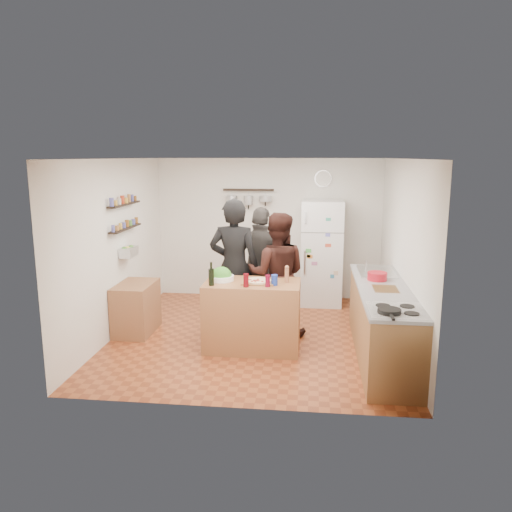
# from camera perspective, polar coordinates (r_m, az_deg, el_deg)

# --- Properties ---
(room_shell) EXTENTS (4.20, 4.20, 4.20)m
(room_shell) POSITION_cam_1_polar(r_m,az_deg,el_deg) (7.30, 0.25, 1.21)
(room_shell) COLOR brown
(room_shell) RESTS_ON ground
(prep_island) EXTENTS (1.25, 0.72, 0.91)m
(prep_island) POSITION_cam_1_polar(r_m,az_deg,el_deg) (6.67, -0.42, -6.80)
(prep_island) COLOR brown
(prep_island) RESTS_ON floor
(pizza_board) EXTENTS (0.42, 0.34, 0.02)m
(pizza_board) POSITION_cam_1_polar(r_m,az_deg,el_deg) (6.52, 0.25, -2.99)
(pizza_board) COLOR brown
(pizza_board) RESTS_ON prep_island
(pizza) EXTENTS (0.34, 0.34, 0.02)m
(pizza) POSITION_cam_1_polar(r_m,az_deg,el_deg) (6.51, 0.25, -2.83)
(pizza) COLOR beige
(pizza) RESTS_ON pizza_board
(salad_bowl) EXTENTS (0.34, 0.34, 0.07)m
(salad_bowl) POSITION_cam_1_polar(r_m,az_deg,el_deg) (6.65, -3.98, -2.52)
(salad_bowl) COLOR white
(salad_bowl) RESTS_ON prep_island
(wine_bottle) EXTENTS (0.07, 0.07, 0.22)m
(wine_bottle) POSITION_cam_1_polar(r_m,az_deg,el_deg) (6.39, -5.13, -2.43)
(wine_bottle) COLOR black
(wine_bottle) RESTS_ON prep_island
(wine_glass_near) EXTENTS (0.07, 0.07, 0.17)m
(wine_glass_near) POSITION_cam_1_polar(r_m,az_deg,el_deg) (6.30, -1.15, -2.80)
(wine_glass_near) COLOR #57070E
(wine_glass_near) RESTS_ON prep_island
(wine_glass_far) EXTENTS (0.06, 0.06, 0.15)m
(wine_glass_far) POSITION_cam_1_polar(r_m,az_deg,el_deg) (6.31, 1.34, -2.86)
(wine_glass_far) COLOR maroon
(wine_glass_far) RESTS_ON prep_island
(pepper_mill) EXTENTS (0.06, 0.06, 0.18)m
(pepper_mill) POSITION_cam_1_polar(r_m,az_deg,el_deg) (6.54, 3.54, -2.25)
(pepper_mill) COLOR #995F40
(pepper_mill) RESTS_ON prep_island
(salt_canister) EXTENTS (0.08, 0.08, 0.14)m
(salt_canister) POSITION_cam_1_polar(r_m,az_deg,el_deg) (6.38, 2.12, -2.76)
(salt_canister) COLOR navy
(salt_canister) RESTS_ON prep_island
(person_left) EXTENTS (0.73, 0.49, 1.96)m
(person_left) POSITION_cam_1_polar(r_m,az_deg,el_deg) (7.12, -2.50, -1.26)
(person_left) COLOR black
(person_left) RESTS_ON floor
(person_center) EXTENTS (0.87, 0.68, 1.77)m
(person_center) POSITION_cam_1_polar(r_m,az_deg,el_deg) (7.08, 2.40, -2.14)
(person_center) COLOR black
(person_center) RESTS_ON floor
(person_back) EXTENTS (1.13, 0.71, 1.80)m
(person_back) POSITION_cam_1_polar(r_m,az_deg,el_deg) (7.50, 0.65, -1.25)
(person_back) COLOR #2E2B29
(person_back) RESTS_ON floor
(counter_run) EXTENTS (0.63, 2.63, 0.90)m
(counter_run) POSITION_cam_1_polar(r_m,az_deg,el_deg) (6.61, 14.28, -7.40)
(counter_run) COLOR #9E7042
(counter_run) RESTS_ON floor
(stove_top) EXTENTS (0.60, 0.62, 0.02)m
(stove_top) POSITION_cam_1_polar(r_m,az_deg,el_deg) (5.57, 15.80, -6.03)
(stove_top) COLOR white
(stove_top) RESTS_ON counter_run
(skillet) EXTENTS (0.24, 0.24, 0.05)m
(skillet) POSITION_cam_1_polar(r_m,az_deg,el_deg) (5.43, 14.98, -6.09)
(skillet) COLOR black
(skillet) RESTS_ON stove_top
(sink) EXTENTS (0.50, 0.80, 0.03)m
(sink) POSITION_cam_1_polar(r_m,az_deg,el_deg) (7.29, 13.58, -1.80)
(sink) COLOR silver
(sink) RESTS_ON counter_run
(cutting_board) EXTENTS (0.30, 0.40, 0.02)m
(cutting_board) POSITION_cam_1_polar(r_m,az_deg,el_deg) (6.40, 14.57, -3.73)
(cutting_board) COLOR brown
(cutting_board) RESTS_ON counter_run
(red_bowl) EXTENTS (0.26, 0.26, 0.11)m
(red_bowl) POSITION_cam_1_polar(r_m,az_deg,el_deg) (6.79, 13.69, -2.26)
(red_bowl) COLOR red
(red_bowl) RESTS_ON counter_run
(fridge) EXTENTS (0.70, 0.68, 1.80)m
(fridge) POSITION_cam_1_polar(r_m,az_deg,el_deg) (8.66, 7.50, 0.37)
(fridge) COLOR white
(fridge) RESTS_ON floor
(wall_clock) EXTENTS (0.30, 0.03, 0.30)m
(wall_clock) POSITION_cam_1_polar(r_m,az_deg,el_deg) (8.84, 7.67, 8.76)
(wall_clock) COLOR silver
(wall_clock) RESTS_ON back_wall
(spice_shelf_lower) EXTENTS (0.12, 1.00, 0.02)m
(spice_shelf_lower) POSITION_cam_1_polar(r_m,az_deg,el_deg) (7.53, -14.69, 3.09)
(spice_shelf_lower) COLOR black
(spice_shelf_lower) RESTS_ON left_wall
(spice_shelf_upper) EXTENTS (0.12, 1.00, 0.02)m
(spice_shelf_upper) POSITION_cam_1_polar(r_m,az_deg,el_deg) (7.49, -14.82, 5.74)
(spice_shelf_upper) COLOR black
(spice_shelf_upper) RESTS_ON left_wall
(produce_basket) EXTENTS (0.18, 0.35, 0.14)m
(produce_basket) POSITION_cam_1_polar(r_m,az_deg,el_deg) (7.58, -14.34, 0.47)
(produce_basket) COLOR silver
(produce_basket) RESTS_ON left_wall
(side_table) EXTENTS (0.50, 0.80, 0.73)m
(side_table) POSITION_cam_1_polar(r_m,az_deg,el_deg) (7.49, -13.53, -5.80)
(side_table) COLOR #92613D
(side_table) RESTS_ON floor
(pot_rack) EXTENTS (0.90, 0.04, 0.04)m
(pot_rack) POSITION_cam_1_polar(r_m,az_deg,el_deg) (8.84, -0.88, 7.56)
(pot_rack) COLOR black
(pot_rack) RESTS_ON back_wall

